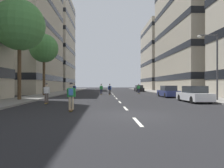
{
  "coord_description": "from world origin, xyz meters",
  "views": [
    {
      "loc": [
        -1.48,
        -10.84,
        1.65
      ],
      "look_at": [
        0.0,
        26.4,
        1.76
      ],
      "focal_mm": 32.21,
      "sensor_mm": 36.0,
      "label": 1
    }
  ],
  "objects_px": {
    "streetlamp_right": "(214,59)",
    "skater_1": "(74,88)",
    "parked_car_mid": "(139,89)",
    "parked_car_near": "(168,92)",
    "skater_5": "(139,88)",
    "street_tree_near": "(44,48)",
    "skater_3": "(47,92)",
    "street_tree_mid": "(19,25)",
    "skater_2": "(101,89)",
    "skater_0": "(71,95)",
    "skater_4": "(110,89)",
    "parked_car_far": "(194,95)"
  },
  "relations": [
    {
      "from": "parked_car_far",
      "to": "skater_1",
      "type": "height_order",
      "value": "skater_1"
    },
    {
      "from": "skater_0",
      "to": "skater_5",
      "type": "bearing_deg",
      "value": 70.86
    },
    {
      "from": "parked_car_far",
      "to": "street_tree_near",
      "type": "bearing_deg",
      "value": 148.48
    },
    {
      "from": "skater_4",
      "to": "skater_5",
      "type": "height_order",
      "value": "same"
    },
    {
      "from": "parked_car_near",
      "to": "street_tree_mid",
      "type": "height_order",
      "value": "street_tree_mid"
    },
    {
      "from": "parked_car_far",
      "to": "skater_5",
      "type": "bearing_deg",
      "value": 96.44
    },
    {
      "from": "parked_car_far",
      "to": "skater_3",
      "type": "xyz_separation_m",
      "value": [
        -13.43,
        -1.08,
        0.29
      ]
    },
    {
      "from": "skater_4",
      "to": "parked_car_mid",
      "type": "bearing_deg",
      "value": 64.73
    },
    {
      "from": "street_tree_mid",
      "to": "skater_0",
      "type": "xyz_separation_m",
      "value": [
        6.56,
        -8.22,
        -6.66
      ]
    },
    {
      "from": "parked_car_near",
      "to": "street_tree_mid",
      "type": "bearing_deg",
      "value": -162.35
    },
    {
      "from": "skater_4",
      "to": "skater_5",
      "type": "xyz_separation_m",
      "value": [
        5.5,
        4.57,
        -0.03
      ]
    },
    {
      "from": "skater_1",
      "to": "skater_4",
      "type": "height_order",
      "value": "same"
    },
    {
      "from": "parked_car_mid",
      "to": "streetlamp_right",
      "type": "relative_size",
      "value": 0.68
    },
    {
      "from": "streetlamp_right",
      "to": "skater_4",
      "type": "bearing_deg",
      "value": 127.51
    },
    {
      "from": "streetlamp_right",
      "to": "street_tree_mid",
      "type": "bearing_deg",
      "value": 176.06
    },
    {
      "from": "parked_car_far",
      "to": "skater_0",
      "type": "xyz_separation_m",
      "value": [
        -10.51,
        -6.07,
        0.32
      ]
    },
    {
      "from": "street_tree_mid",
      "to": "skater_2",
      "type": "bearing_deg",
      "value": 56.18
    },
    {
      "from": "skater_5",
      "to": "skater_2",
      "type": "bearing_deg",
      "value": -149.94
    },
    {
      "from": "skater_0",
      "to": "skater_4",
      "type": "bearing_deg",
      "value": 81.52
    },
    {
      "from": "streetlamp_right",
      "to": "skater_3",
      "type": "bearing_deg",
      "value": -173.19
    },
    {
      "from": "parked_car_far",
      "to": "street_tree_near",
      "type": "xyz_separation_m",
      "value": [
        -17.08,
        10.47,
        6.13
      ]
    },
    {
      "from": "skater_0",
      "to": "skater_4",
      "type": "height_order",
      "value": "same"
    },
    {
      "from": "street_tree_mid",
      "to": "skater_2",
      "type": "relative_size",
      "value": 5.69
    },
    {
      "from": "skater_0",
      "to": "street_tree_near",
      "type": "bearing_deg",
      "value": 111.63
    },
    {
      "from": "street_tree_near",
      "to": "skater_4",
      "type": "xyz_separation_m",
      "value": [
        9.51,
        3.24,
        -5.81
      ]
    },
    {
      "from": "skater_5",
      "to": "skater_3",
      "type": "bearing_deg",
      "value": -120.44
    },
    {
      "from": "parked_car_mid",
      "to": "skater_3",
      "type": "xyz_separation_m",
      "value": [
        -13.43,
        -30.82,
        0.29
      ]
    },
    {
      "from": "skater_0",
      "to": "skater_2",
      "type": "height_order",
      "value": "same"
    },
    {
      "from": "street_tree_mid",
      "to": "skater_3",
      "type": "distance_m",
      "value": 8.27
    },
    {
      "from": "skater_1",
      "to": "skater_2",
      "type": "bearing_deg",
      "value": -7.07
    },
    {
      "from": "street_tree_mid",
      "to": "skater_0",
      "type": "height_order",
      "value": "street_tree_mid"
    },
    {
      "from": "parked_car_near",
      "to": "skater_1",
      "type": "distance_m",
      "value": 15.24
    },
    {
      "from": "skater_0",
      "to": "skater_5",
      "type": "distance_m",
      "value": 25.78
    },
    {
      "from": "skater_2",
      "to": "skater_4",
      "type": "xyz_separation_m",
      "value": [
        1.37,
        -0.59,
        0.03
      ]
    },
    {
      "from": "skater_3",
      "to": "parked_car_far",
      "type": "bearing_deg",
      "value": 4.59
    },
    {
      "from": "streetlamp_right",
      "to": "skater_3",
      "type": "xyz_separation_m",
      "value": [
        -15.77,
        -1.88,
        -3.15
      ]
    },
    {
      "from": "skater_4",
      "to": "street_tree_mid",
      "type": "bearing_deg",
      "value": -129.43
    },
    {
      "from": "parked_car_near",
      "to": "street_tree_near",
      "type": "relative_size",
      "value": 0.5
    },
    {
      "from": "street_tree_near",
      "to": "skater_2",
      "type": "bearing_deg",
      "value": 25.19
    },
    {
      "from": "parked_car_near",
      "to": "skater_5",
      "type": "xyz_separation_m",
      "value": [
        -2.06,
        10.7,
        0.29
      ]
    },
    {
      "from": "skater_4",
      "to": "street_tree_near",
      "type": "bearing_deg",
      "value": -161.18
    },
    {
      "from": "streetlamp_right",
      "to": "skater_1",
      "type": "bearing_deg",
      "value": 138.23
    },
    {
      "from": "skater_2",
      "to": "skater_0",
      "type": "bearing_deg",
      "value": -94.44
    },
    {
      "from": "parked_car_near",
      "to": "parked_car_mid",
      "type": "bearing_deg",
      "value": 90.0
    },
    {
      "from": "skater_1",
      "to": "skater_3",
      "type": "xyz_separation_m",
      "value": [
        -0.04,
        -15.93,
        -0.03
      ]
    },
    {
      "from": "street_tree_near",
      "to": "skater_1",
      "type": "xyz_separation_m",
      "value": [
        3.68,
        4.38,
        -5.81
      ]
    },
    {
      "from": "skater_2",
      "to": "parked_car_far",
      "type": "bearing_deg",
      "value": -58.02
    },
    {
      "from": "street_tree_near",
      "to": "parked_car_mid",
      "type": "bearing_deg",
      "value": 48.45
    },
    {
      "from": "street_tree_near",
      "to": "street_tree_mid",
      "type": "xyz_separation_m",
      "value": [
        -0.0,
        -8.33,
        0.85
      ]
    },
    {
      "from": "skater_3",
      "to": "parked_car_mid",
      "type": "bearing_deg",
      "value": 66.45
    }
  ]
}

